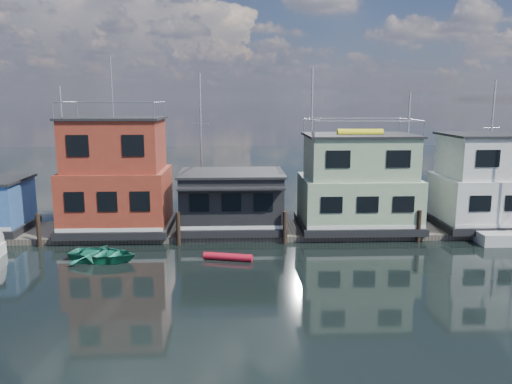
{
  "coord_description": "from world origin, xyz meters",
  "views": [
    {
      "loc": [
        -0.23,
        -22.64,
        9.45
      ],
      "look_at": [
        1.22,
        12.0,
        3.0
      ],
      "focal_mm": 35.0,
      "sensor_mm": 36.0,
      "label": 1
    }
  ],
  "objects_px": {
    "houseboat_dark": "(232,200)",
    "houseboat_white": "(496,183)",
    "red_kayak": "(228,257)",
    "dinghy_teal": "(103,254)",
    "houseboat_red": "(117,177)",
    "houseboat_green": "(358,184)"
  },
  "relations": [
    {
      "from": "houseboat_dark",
      "to": "houseboat_white",
      "type": "distance_m",
      "value": 19.03
    },
    {
      "from": "red_kayak",
      "to": "dinghy_teal",
      "type": "bearing_deg",
      "value": -167.27
    },
    {
      "from": "houseboat_white",
      "to": "red_kayak",
      "type": "distance_m",
      "value": 20.43
    },
    {
      "from": "houseboat_red",
      "to": "houseboat_green",
      "type": "height_order",
      "value": "houseboat_red"
    },
    {
      "from": "houseboat_red",
      "to": "houseboat_white",
      "type": "height_order",
      "value": "houseboat_red"
    },
    {
      "from": "houseboat_green",
      "to": "houseboat_red",
      "type": "bearing_deg",
      "value": -180.0
    },
    {
      "from": "houseboat_dark",
      "to": "dinghy_teal",
      "type": "distance_m",
      "value": 9.84
    },
    {
      "from": "houseboat_white",
      "to": "dinghy_teal",
      "type": "bearing_deg",
      "value": -167.43
    },
    {
      "from": "houseboat_green",
      "to": "houseboat_white",
      "type": "relative_size",
      "value": 1.0
    },
    {
      "from": "houseboat_green",
      "to": "houseboat_white",
      "type": "bearing_deg",
      "value": -0.0
    },
    {
      "from": "houseboat_dark",
      "to": "dinghy_teal",
      "type": "bearing_deg",
      "value": -142.15
    },
    {
      "from": "houseboat_dark",
      "to": "houseboat_green",
      "type": "height_order",
      "value": "houseboat_green"
    },
    {
      "from": "houseboat_green",
      "to": "red_kayak",
      "type": "height_order",
      "value": "houseboat_green"
    },
    {
      "from": "red_kayak",
      "to": "dinghy_teal",
      "type": "height_order",
      "value": "dinghy_teal"
    },
    {
      "from": "houseboat_dark",
      "to": "red_kayak",
      "type": "distance_m",
      "value": 6.46
    },
    {
      "from": "houseboat_dark",
      "to": "houseboat_white",
      "type": "relative_size",
      "value": 0.88
    },
    {
      "from": "houseboat_green",
      "to": "red_kayak",
      "type": "distance_m",
      "value": 11.54
    },
    {
      "from": "houseboat_dark",
      "to": "red_kayak",
      "type": "xyz_separation_m",
      "value": [
        -0.22,
        -6.07,
        -2.2
      ]
    },
    {
      "from": "houseboat_red",
      "to": "red_kayak",
      "type": "xyz_separation_m",
      "value": [
        7.78,
        -6.08,
        -3.89
      ]
    },
    {
      "from": "houseboat_white",
      "to": "red_kayak",
      "type": "xyz_separation_m",
      "value": [
        -19.22,
        -6.08,
        -3.32
      ]
    },
    {
      "from": "red_kayak",
      "to": "dinghy_teal",
      "type": "relative_size",
      "value": 0.72
    },
    {
      "from": "houseboat_green",
      "to": "houseboat_white",
      "type": "height_order",
      "value": "houseboat_green"
    }
  ]
}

